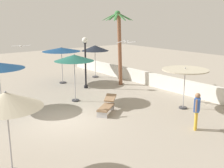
{
  "coord_description": "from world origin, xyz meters",
  "views": [
    {
      "loc": [
        11.64,
        -6.21,
        5.0
      ],
      "look_at": [
        0.0,
        2.99,
        1.4
      ],
      "focal_mm": 44.54,
      "sensor_mm": 36.0,
      "label": 1
    }
  ],
  "objects": [
    {
      "name": "patio_umbrella_2",
      "position": [
        2.49,
        6.09,
        2.1
      ],
      "size": [
        2.5,
        2.5,
        2.34
      ],
      "color": "#333338",
      "rests_on": "ground_plane"
    },
    {
      "name": "patio_umbrella_5",
      "position": [
        3.23,
        -3.71,
        2.5
      ],
      "size": [
        2.26,
        2.26,
        2.81
      ],
      "color": "#333338",
      "rests_on": "ground_plane"
    },
    {
      "name": "lounge_chair_0",
      "position": [
        0.39,
        2.34,
        0.41
      ],
      "size": [
        1.51,
        1.82,
        0.81
      ],
      "color": "#B7B7BC",
      "rests_on": "ground_plane"
    },
    {
      "name": "patio_umbrella_4",
      "position": [
        -2.47,
        2.1,
        2.63
      ],
      "size": [
        2.35,
        2.35,
        2.89
      ],
      "color": "#333338",
      "rests_on": "ground_plane"
    },
    {
      "name": "patio_umbrella_3",
      "position": [
        -7.14,
        3.77,
        2.57
      ],
      "size": [
        2.89,
        2.89,
        2.8
      ],
      "color": "#333338",
      "rests_on": "ground_plane"
    },
    {
      "name": "seagull_1",
      "position": [
        -0.75,
        4.67,
        3.56
      ],
      "size": [
        1.38,
        0.44,
        0.22
      ],
      "color": "white"
    },
    {
      "name": "palm_tree_1",
      "position": [
        -4.21,
        6.96,
        3.45
      ],
      "size": [
        2.36,
        2.36,
        5.44
      ],
      "color": "brown",
      "rests_on": "ground_plane"
    },
    {
      "name": "ground_plane",
      "position": [
        0.0,
        0.0,
        0.0
      ],
      "size": [
        56.0,
        56.0,
        0.0
      ],
      "primitive_type": "plane",
      "color": "#9E9384"
    },
    {
      "name": "boundary_wall",
      "position": [
        0.0,
        8.54,
        0.48
      ],
      "size": [
        25.2,
        0.3,
        0.97
      ],
      "primitive_type": "cube",
      "color": "silver",
      "rests_on": "ground_plane"
    },
    {
      "name": "lamp_post_0",
      "position": [
        -4.74,
        4.34,
        2.39
      ],
      "size": [
        0.41,
        0.41,
        3.63
      ],
      "color": "black",
      "rests_on": "ground_plane"
    },
    {
      "name": "seagull_0",
      "position": [
        -2.19,
        -1.12,
        3.56
      ],
      "size": [
        0.55,
        0.91,
        0.14
      ],
      "color": "white"
    },
    {
      "name": "guest_0",
      "position": [
        4.74,
        4.08,
        1.05
      ],
      "size": [
        0.38,
        0.51,
        1.73
      ],
      "color": "gold",
      "rests_on": "ground_plane"
    },
    {
      "name": "patio_umbrella_0",
      "position": [
        -7.36,
        7.0,
        2.44
      ],
      "size": [
        2.29,
        2.29,
        2.74
      ],
      "color": "#333338",
      "rests_on": "ground_plane"
    }
  ]
}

